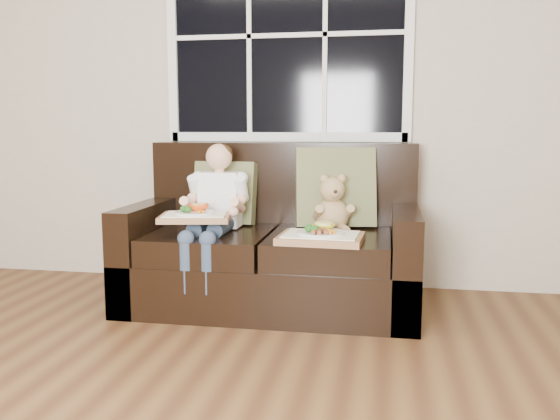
% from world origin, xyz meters
% --- Properties ---
extents(window_back, '(1.62, 0.04, 1.37)m').
position_xyz_m(window_back, '(0.36, 2.48, 1.65)').
color(window_back, black).
rests_on(window_back, room_walls).
extents(loveseat, '(1.70, 0.92, 0.96)m').
position_xyz_m(loveseat, '(0.36, 2.02, 0.31)').
color(loveseat, black).
rests_on(loveseat, ground).
extents(pillow_left, '(0.40, 0.20, 0.40)m').
position_xyz_m(pillow_left, '(0.01, 2.17, 0.65)').
color(pillow_left, olive).
rests_on(pillow_left, loveseat).
extents(pillow_right, '(0.51, 0.31, 0.50)m').
position_xyz_m(pillow_right, '(0.71, 2.17, 0.69)').
color(pillow_right, olive).
rests_on(pillow_right, loveseat).
extents(child, '(0.35, 0.58, 0.79)m').
position_xyz_m(child, '(0.03, 1.90, 0.63)').
color(child, white).
rests_on(child, loveseat).
extents(teddy_bear, '(0.24, 0.29, 0.35)m').
position_xyz_m(teddy_bear, '(0.71, 2.01, 0.59)').
color(teddy_bear, tan).
rests_on(teddy_bear, loveseat).
extents(tray_left, '(0.43, 0.36, 0.09)m').
position_xyz_m(tray_left, '(-0.02, 1.69, 0.57)').
color(tray_left, '#B0774F').
rests_on(tray_left, child).
extents(tray_right, '(0.46, 0.36, 0.10)m').
position_xyz_m(tray_right, '(0.68, 1.68, 0.48)').
color(tray_right, '#B0774F').
rests_on(tray_right, loveseat).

